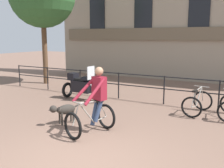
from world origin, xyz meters
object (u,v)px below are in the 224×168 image
Objects in this scene: dog at (64,110)px; parked_bicycle_near_lamp at (197,103)px; parked_motorcycle at (82,86)px; cyclist_with_bike at (94,104)px.

parked_bicycle_near_lamp is at bearing 67.09° from dog.
parked_motorcycle is 1.40× the size of parked_bicycle_near_lamp.
cyclist_with_bike is 1.43× the size of parked_bicycle_near_lamp.
dog is at bearing 50.20° from parked_bicycle_near_lamp.
cyclist_with_bike is at bearing 64.18° from parked_bicycle_near_lamp.
cyclist_with_bike is 1.02× the size of parked_motorcycle.
dog is 2.94m from parked_motorcycle.
parked_motorcycle reaches higher than dog.
cyclist_with_bike is 1.19m from dog.
dog is at bearing -170.68° from cyclist_with_bike.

